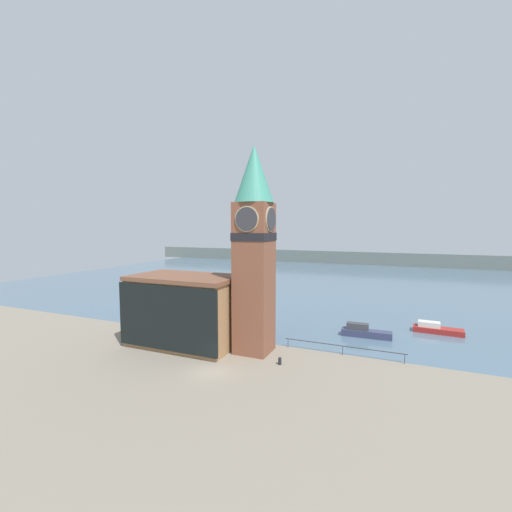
{
  "coord_description": "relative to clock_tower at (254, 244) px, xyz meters",
  "views": [
    {
      "loc": [
        17.4,
        -28.91,
        14.63
      ],
      "look_at": [
        2.86,
        5.38,
        11.48
      ],
      "focal_mm": 24.0,
      "sensor_mm": 36.0,
      "label": 1
    }
  ],
  "objects": [
    {
      "name": "clock_tower",
      "position": [
        0.0,
        0.0,
        0.0
      ],
      "size": [
        4.53,
        4.53,
        23.92
      ],
      "color": "brown",
      "rests_on": "ground_plane"
    },
    {
      "name": "boat_far",
      "position": [
        20.44,
        16.4,
        -12.18
      ],
      "size": [
        6.42,
        2.35,
        1.47
      ],
      "rotation": [
        0.0,
        0.0,
        -0.06
      ],
      "color": "maroon",
      "rests_on": "water"
    },
    {
      "name": "pier_railing",
      "position": [
        9.8,
        2.92,
        -11.75
      ],
      "size": [
        13.68,
        0.08,
        1.09
      ],
      "color": "#333338",
      "rests_on": "ground_plane"
    },
    {
      "name": "water",
      "position": [
        -1.87,
        63.17,
        -12.72
      ],
      "size": [
        160.0,
        120.0,
        0.0
      ],
      "color": "slate",
      "rests_on": "ground_plane"
    },
    {
      "name": "boat_near",
      "position": [
        11.46,
        10.75,
        -12.07
      ],
      "size": [
        6.48,
        1.76,
        1.75
      ],
      "rotation": [
        0.0,
        0.0,
        0.03
      ],
      "color": "#333856",
      "rests_on": "water"
    },
    {
      "name": "pier_building",
      "position": [
        -8.96,
        -1.02,
        -8.37
      ],
      "size": [
        13.45,
        8.0,
        8.67
      ],
      "color": "#9E754C",
      "rests_on": "ground_plane"
    },
    {
      "name": "mooring_bollard_near",
      "position": [
        4.07,
        -2.52,
        -12.27
      ],
      "size": [
        0.37,
        0.37,
        0.83
      ],
      "color": "black",
      "rests_on": "ground_plane"
    },
    {
      "name": "ground_plane",
      "position": [
        -1.87,
        -7.17,
        -12.72
      ],
      "size": [
        160.0,
        160.0,
        0.0
      ],
      "primitive_type": "plane",
      "color": "gray"
    },
    {
      "name": "far_shoreline",
      "position": [
        -1.87,
        103.17,
        -10.22
      ],
      "size": [
        180.0,
        3.0,
        5.0
      ],
      "color": "slate",
      "rests_on": "water"
    }
  ]
}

